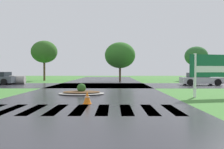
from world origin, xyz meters
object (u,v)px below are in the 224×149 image
object	(u,v)px
estate_billboard	(212,68)
drainage_pipe_stack	(12,80)
car_white_sedan	(200,79)
traffic_cone	(87,98)
median_island	(81,92)

from	to	relation	value
estate_billboard	drainage_pipe_stack	world-z (taller)	estate_billboard
car_white_sedan	drainage_pipe_stack	world-z (taller)	car_white_sedan
estate_billboard	car_white_sedan	xyz separation A→B (m)	(3.15, 11.14, -1.06)
estate_billboard	traffic_cone	world-z (taller)	estate_billboard
estate_billboard	traffic_cone	distance (m)	7.53
estate_billboard	median_island	size ratio (longest dim) A/B	0.95
car_white_sedan	drainage_pipe_stack	distance (m)	19.69
car_white_sedan	median_island	bearing A→B (deg)	-138.44
drainage_pipe_stack	traffic_cone	world-z (taller)	drainage_pipe_stack
estate_billboard	median_island	world-z (taller)	estate_billboard
drainage_pipe_stack	median_island	bearing A→B (deg)	-51.23
median_island	traffic_cone	distance (m)	4.58
estate_billboard	drainage_pipe_stack	bearing A→B (deg)	-50.96
median_island	car_white_sedan	size ratio (longest dim) A/B	0.73
traffic_cone	drainage_pipe_stack	bearing A→B (deg)	121.98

